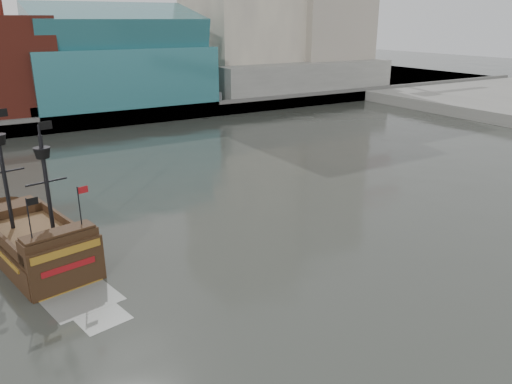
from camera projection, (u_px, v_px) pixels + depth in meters
ground at (335, 337)px, 27.27m from camera, size 400.00×400.00×0.00m
promenade_far at (42, 100)px, 101.18m from camera, size 220.00×60.00×2.00m
seawall at (75, 123)px, 77.28m from camera, size 220.00×1.00×2.60m
crane_a at (370, 8)px, 125.78m from camera, size 22.50×4.00×32.25m
crane_b at (370, 22)px, 139.73m from camera, size 19.10×4.00×26.25m
pirate_ship at (36, 247)px, 35.73m from camera, size 7.51×16.01×11.54m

